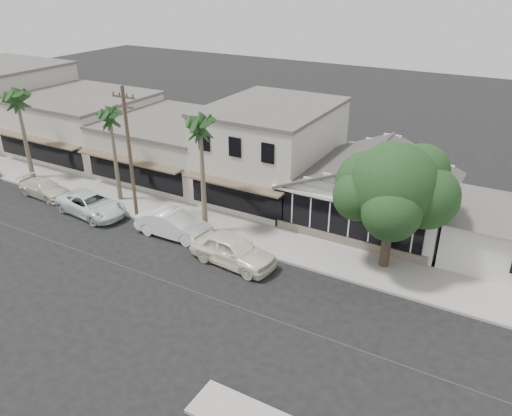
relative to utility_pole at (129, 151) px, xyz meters
The scene contains 17 objects.
ground 11.44m from the utility_pole, 30.02° to the right, with size 140.00×140.00×0.00m, color black.
sidewalk_north 5.06m from the utility_pole, 57.17° to the left, with size 90.00×3.50×0.15m, color #9E9991.
corner_shop 15.93m from the utility_pole, 27.45° to the left, with size 10.40×8.60×5.10m.
side_cottage 23.31m from the utility_pole, 15.84° to the left, with size 6.00×6.00×3.00m, color silver.
row_building_near 10.36m from the utility_pole, 54.14° to the left, with size 8.00×10.00×6.50m, color beige.
row_building_midnear 9.23m from the utility_pole, 109.87° to the left, with size 10.00×10.00×4.20m, color #B6B1A3.
row_building_midfar 16.01m from the utility_pole, 148.42° to the left, with size 11.00×10.00×5.00m, color beige.
row_building_far 25.90m from the utility_pole, 161.28° to the left, with size 11.00×10.00×6.80m, color #B6B1A3.
utility_pole is the anchor object (origin of this frame).
car_0 9.87m from the utility_pole, 11.35° to the right, with size 2.12×5.27×1.80m, color white.
car_1 5.62m from the utility_pole, 12.18° to the right, with size 1.76×5.06×1.67m, color white.
car_2 5.17m from the utility_pole, 158.65° to the right, with size 2.49×5.39×1.50m, color white.
car_3 9.38m from the utility_pole, behind, with size 1.82×4.48×1.30m, color beige.
shade_tree 16.71m from the utility_pole, ahead, with size 6.69×6.05×7.42m.
palm_east 5.83m from the utility_pole, ahead, with size 2.69×2.69×8.15m.
palm_mid 3.56m from the utility_pole, 152.98° to the left, with size 2.86×2.86×7.24m.
palm_west 12.37m from the utility_pole, behind, with size 3.22×3.22×7.66m.
Camera 1 is at (13.26, -17.40, 15.41)m, focal length 35.00 mm.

